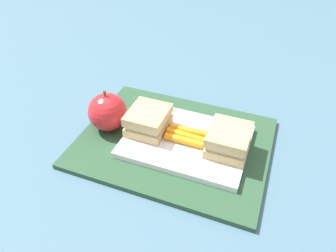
{
  "coord_description": "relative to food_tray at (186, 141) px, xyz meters",
  "views": [
    {
      "loc": [
        -0.15,
        0.43,
        0.42
      ],
      "look_at": [
        0.01,
        0.0,
        0.04
      ],
      "focal_mm": 33.85,
      "sensor_mm": 36.0,
      "label": 1
    }
  ],
  "objects": [
    {
      "name": "sandwich_half_right",
      "position": [
        0.08,
        0.0,
        0.03
      ],
      "size": [
        0.07,
        0.08,
        0.04
      ],
      "color": "tan",
      "rests_on": "food_tray"
    },
    {
      "name": "food_tray",
      "position": [
        0.0,
        0.0,
        0.0
      ],
      "size": [
        0.23,
        0.17,
        0.01
      ],
      "primitive_type": "cube",
      "color": "white",
      "rests_on": "lunchbag_mat"
    },
    {
      "name": "apple",
      "position": [
        0.16,
        0.01,
        0.03
      ],
      "size": [
        0.08,
        0.08,
        0.09
      ],
      "color": "red",
      "rests_on": "lunchbag_mat"
    },
    {
      "name": "carrot_sticks_bundle",
      "position": [
        0.0,
        -0.0,
        0.01
      ],
      "size": [
        0.08,
        0.04,
        0.02
      ],
      "color": "orange",
      "rests_on": "food_tray"
    },
    {
      "name": "sandwich_half_left",
      "position": [
        -0.08,
        0.0,
        0.03
      ],
      "size": [
        0.07,
        0.08,
        0.04
      ],
      "color": "tan",
      "rests_on": "food_tray"
    },
    {
      "name": "lunchbag_mat",
      "position": [
        0.03,
        0.0,
        -0.01
      ],
      "size": [
        0.36,
        0.28,
        0.01
      ],
      "primitive_type": "cube",
      "color": "#284C33",
      "rests_on": "ground_plane"
    },
    {
      "name": "ground_plane",
      "position": [
        0.03,
        0.0,
        -0.02
      ],
      "size": [
        2.4,
        2.4,
        0.0
      ],
      "primitive_type": "plane",
      "color": "#42667A"
    }
  ]
}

